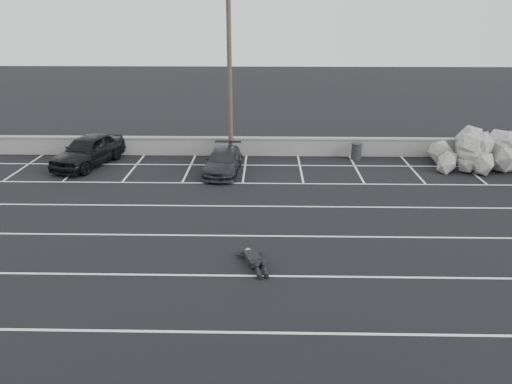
{
  "coord_description": "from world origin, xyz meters",
  "views": [
    {
      "loc": [
        -0.86,
        -14.17,
        8.2
      ],
      "look_at": [
        -1.26,
        5.1,
        1.0
      ],
      "focal_mm": 35.0,
      "sensor_mm": 36.0,
      "label": 1
    }
  ],
  "objects_px": {
    "utility_pole": "(230,71)",
    "person": "(252,255)",
    "car_right": "(223,161)",
    "riprap_pile": "(486,154)",
    "trash_bin": "(356,151)",
    "car_left": "(88,150)"
  },
  "relations": [
    {
      "from": "car_right",
      "to": "person",
      "type": "height_order",
      "value": "car_right"
    },
    {
      "from": "car_left",
      "to": "person",
      "type": "relative_size",
      "value": 1.87
    },
    {
      "from": "car_right",
      "to": "trash_bin",
      "type": "height_order",
      "value": "car_right"
    },
    {
      "from": "car_right",
      "to": "riprap_pile",
      "type": "xyz_separation_m",
      "value": [
        14.23,
        1.5,
        0.03
      ]
    },
    {
      "from": "car_right",
      "to": "riprap_pile",
      "type": "relative_size",
      "value": 0.67
    },
    {
      "from": "car_left",
      "to": "person",
      "type": "distance_m",
      "value": 14.25
    },
    {
      "from": "trash_bin",
      "to": "riprap_pile",
      "type": "bearing_deg",
      "value": -8.46
    },
    {
      "from": "car_left",
      "to": "car_right",
      "type": "distance_m",
      "value": 7.53
    },
    {
      "from": "car_left",
      "to": "riprap_pile",
      "type": "bearing_deg",
      "value": 18.17
    },
    {
      "from": "utility_pole",
      "to": "trash_bin",
      "type": "xyz_separation_m",
      "value": [
        7.12,
        0.02,
        -4.43
      ]
    },
    {
      "from": "riprap_pile",
      "to": "person",
      "type": "height_order",
      "value": "riprap_pile"
    },
    {
      "from": "car_right",
      "to": "trash_bin",
      "type": "distance_m",
      "value": 7.79
    },
    {
      "from": "trash_bin",
      "to": "riprap_pile",
      "type": "distance_m",
      "value": 6.94
    },
    {
      "from": "car_right",
      "to": "utility_pole",
      "type": "height_order",
      "value": "utility_pole"
    },
    {
      "from": "utility_pole",
      "to": "person",
      "type": "distance_m",
      "value": 13.16
    },
    {
      "from": "car_right",
      "to": "trash_bin",
      "type": "xyz_separation_m",
      "value": [
        7.37,
        2.52,
        -0.13
      ]
    },
    {
      "from": "car_left",
      "to": "utility_pole",
      "type": "distance_m",
      "value": 8.81
    },
    {
      "from": "car_left",
      "to": "riprap_pile",
      "type": "relative_size",
      "value": 0.78
    },
    {
      "from": "car_right",
      "to": "trash_bin",
      "type": "relative_size",
      "value": 4.44
    },
    {
      "from": "trash_bin",
      "to": "person",
      "type": "xyz_separation_m",
      "value": [
        -5.57,
        -12.22,
        -0.24
      ]
    },
    {
      "from": "utility_pole",
      "to": "person",
      "type": "xyz_separation_m",
      "value": [
        1.55,
        -12.2,
        -4.67
      ]
    },
    {
      "from": "utility_pole",
      "to": "person",
      "type": "relative_size",
      "value": 3.7
    }
  ]
}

